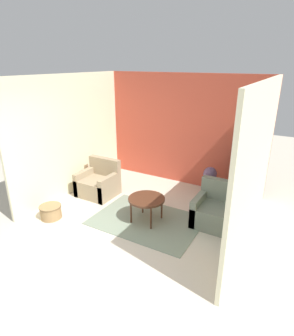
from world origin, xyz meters
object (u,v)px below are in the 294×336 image
coffee_table (147,200)px  birdcage (242,175)px  armchair_right (217,212)px  wicker_basket (51,211)px  parrot (247,138)px  armchair_left (99,184)px  potted_plant (210,178)px

coffee_table → birdcage: (1.40, 1.66, 0.21)m
armchair_right → wicker_basket: bearing=-154.3°
parrot → wicker_basket: (-3.12, -2.52, -1.34)m
armchair_left → potted_plant: size_ratio=1.15×
parrot → potted_plant: parrot is taller
coffee_table → potted_plant: bearing=66.7°
coffee_table → armchair_left: armchair_left is taller
armchair_right → wicker_basket: armchair_right is taller
armchair_right → parrot: (0.17, 1.10, 1.21)m
potted_plant → wicker_basket: bearing=-134.1°
coffee_table → armchair_left: bearing=163.3°
birdcage → coffee_table: bearing=-130.1°
coffee_table → wicker_basket: size_ratio=1.65×
armchair_right → wicker_basket: (-2.95, -1.42, -0.13)m
parrot → wicker_basket: parrot is taller
armchair_left → birdcage: bearing=21.9°
armchair_left → parrot: parrot is taller
parrot → wicker_basket: 4.23m
armchair_right → parrot: size_ratio=3.34×
birdcage → wicker_basket: bearing=-141.1°
armchair_right → birdcage: size_ratio=0.61×
coffee_table → armchair_left: 1.65m
armchair_left → wicker_basket: (-0.15, -1.33, -0.13)m
birdcage → wicker_basket: (-3.12, -2.52, -0.51)m
armchair_right → potted_plant: bearing=115.5°
birdcage → parrot: parrot is taller
armchair_right → parrot: parrot is taller
potted_plant → wicker_basket: (-2.43, -2.51, -0.31)m
armchair_right → potted_plant: (-0.52, 1.09, 0.18)m
coffee_table → parrot: 2.41m
parrot → coffee_table: bearing=-130.1°
armchair_right → parrot: bearing=81.1°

